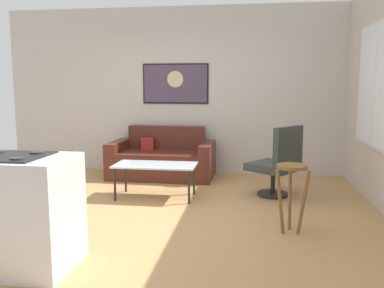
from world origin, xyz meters
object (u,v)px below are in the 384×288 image
(coffee_table, at_px, (155,167))
(wall_painting, at_px, (175,84))
(armchair, at_px, (279,162))
(bar_stool, at_px, (292,182))
(couch, at_px, (162,160))

(coffee_table, bearing_deg, wall_painting, 91.37)
(coffee_table, xyz_separation_m, armchair, (1.61, 0.27, 0.05))
(bar_stool, distance_m, wall_painting, 3.39)
(bar_stool, xyz_separation_m, wall_painting, (-1.69, 2.76, 1.00))
(couch, bearing_deg, coffee_table, -81.79)
(armchair, bearing_deg, wall_painting, 139.17)
(armchair, bearing_deg, bar_stool, -88.46)
(couch, height_order, wall_painting, wall_painting)
(couch, xyz_separation_m, wall_painting, (0.14, 0.45, 1.24))
(armchair, bearing_deg, coffee_table, -170.64)
(coffee_table, xyz_separation_m, bar_stool, (1.65, -1.06, 0.11))
(bar_stool, height_order, wall_painting, wall_painting)
(coffee_table, bearing_deg, couch, 98.21)
(coffee_table, relative_size, wall_painting, 0.95)
(coffee_table, distance_m, wall_painting, 2.02)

